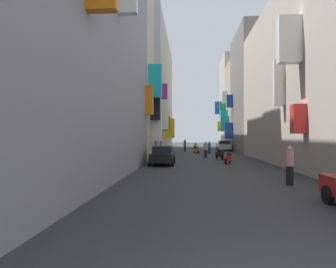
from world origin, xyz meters
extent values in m
plane|color=#2D2D30|center=(0.00, 30.00, 0.00)|extent=(140.00, 140.00, 0.00)
cube|color=orange|center=(-4.70, 20.67, 5.11)|extent=(0.60, 0.44, 2.39)
cube|color=#B2A899|center=(-8.00, 23.99, 10.32)|extent=(6.00, 5.02, 20.64)
cube|color=black|center=(-4.56, 23.83, 5.20)|extent=(0.88, 0.54, 3.05)
cube|color=black|center=(-4.69, 23.62, 6.26)|extent=(0.62, 0.45, 1.92)
cube|color=yellow|center=(-4.55, 23.85, 6.82)|extent=(0.90, 0.54, 3.17)
cube|color=#19B2BF|center=(-4.42, 22.34, 6.95)|extent=(1.16, 0.55, 2.85)
cube|color=white|center=(-4.55, 24.83, 3.27)|extent=(0.91, 0.65, 3.02)
cube|color=gray|center=(-8.00, 29.94, 10.17)|extent=(6.00, 6.88, 20.33)
cube|color=blue|center=(-4.48, 30.50, 6.18)|extent=(1.05, 0.36, 2.57)
cube|color=purple|center=(-4.40, 28.52, 6.90)|extent=(1.21, 0.64, 1.73)
cube|color=white|center=(-4.34, 27.88, 4.47)|extent=(1.33, 0.60, 3.12)
cube|color=#BCB29E|center=(-8.00, 46.69, 9.38)|extent=(6.00, 26.62, 18.76)
cube|color=yellow|center=(-4.31, 41.36, 3.37)|extent=(1.38, 0.61, 2.94)
cube|color=yellow|center=(-4.65, 45.76, 3.09)|extent=(0.70, 0.37, 2.19)
cube|color=purple|center=(-4.46, 45.31, 3.81)|extent=(1.08, 0.40, 2.26)
cube|color=orange|center=(-4.53, 38.31, 4.05)|extent=(0.94, 0.37, 1.84)
cube|color=green|center=(-4.67, 36.47, 4.27)|extent=(0.67, 0.63, 2.79)
cube|color=white|center=(4.34, 14.87, 7.88)|extent=(1.32, 0.65, 2.76)
cube|color=red|center=(4.63, 14.22, 3.18)|extent=(0.75, 0.63, 1.66)
cube|color=white|center=(4.64, 17.89, 5.90)|extent=(0.71, 0.38, 3.17)
cube|color=slate|center=(8.00, 38.22, 8.23)|extent=(6.00, 11.13, 16.46)
cube|color=blue|center=(4.40, 41.11, 3.01)|extent=(1.20, 0.38, 2.37)
cube|color=blue|center=(4.54, 41.43, 7.39)|extent=(0.93, 0.48, 1.89)
cube|color=#9E9384|center=(8.00, 47.24, 7.16)|extent=(6.00, 6.93, 14.32)
cube|color=#19B2BF|center=(4.34, 45.41, 4.24)|extent=(1.33, 0.51, 2.47)
cube|color=white|center=(4.56, 47.43, 8.72)|extent=(0.88, 0.46, 2.01)
cube|color=green|center=(4.48, 50.01, 7.13)|extent=(1.04, 0.59, 2.46)
cube|color=#19B2BF|center=(4.43, 47.42, 5.72)|extent=(1.14, 0.62, 1.63)
cube|color=#B2A899|center=(8.00, 55.35, 8.75)|extent=(6.00, 9.29, 17.49)
cube|color=blue|center=(4.49, 59.38, 8.12)|extent=(1.01, 0.48, 2.58)
cube|color=yellow|center=(4.40, 51.78, 4.04)|extent=(1.21, 0.44, 1.78)
cube|color=#B7B7BC|center=(3.79, 42.52, 0.64)|extent=(1.80, 4.25, 0.68)
cube|color=black|center=(3.79, 42.31, 1.25)|extent=(1.58, 2.38, 0.53)
cylinder|color=black|center=(2.89, 43.93, 0.30)|extent=(0.18, 0.60, 0.60)
cylinder|color=black|center=(4.69, 43.93, 0.30)|extent=(0.18, 0.60, 0.60)
cylinder|color=black|center=(2.89, 41.12, 0.30)|extent=(0.18, 0.60, 0.60)
cylinder|color=black|center=(4.69, 41.12, 0.30)|extent=(0.18, 0.60, 0.60)
cube|color=black|center=(-3.56, 19.92, 0.60)|extent=(1.66, 3.95, 0.60)
cube|color=black|center=(-3.56, 20.12, 1.16)|extent=(1.46, 2.21, 0.54)
cylinder|color=black|center=(-2.73, 18.62, 0.30)|extent=(0.18, 0.60, 0.60)
cylinder|color=black|center=(-4.39, 18.62, 0.30)|extent=(0.18, 0.60, 0.60)
cylinder|color=black|center=(-2.73, 21.22, 0.30)|extent=(0.18, 0.60, 0.60)
cylinder|color=black|center=(-4.39, 21.22, 0.30)|extent=(0.18, 0.60, 0.60)
cylinder|color=black|center=(2.95, 7.07, 0.30)|extent=(0.18, 0.60, 0.60)
cube|color=red|center=(1.56, 20.88, 0.46)|extent=(0.80, 1.19, 0.45)
cube|color=black|center=(1.63, 21.08, 0.77)|extent=(0.50, 0.64, 0.16)
cylinder|color=#4C4C51|center=(1.37, 20.37, 0.79)|extent=(0.15, 0.28, 0.68)
cylinder|color=black|center=(1.32, 20.24, 0.24)|extent=(0.26, 0.48, 0.48)
cylinder|color=black|center=(1.80, 21.53, 0.24)|extent=(0.26, 0.48, 0.48)
cube|color=black|center=(1.40, 25.52, 0.46)|extent=(0.74, 1.14, 0.45)
cube|color=black|center=(1.46, 25.33, 0.77)|extent=(0.47, 0.63, 0.16)
cylinder|color=#4C4C51|center=(1.24, 26.02, 0.79)|extent=(0.14, 0.28, 0.68)
cylinder|color=black|center=(1.20, 26.15, 0.24)|extent=(0.24, 0.49, 0.48)
cylinder|color=black|center=(1.60, 24.88, 0.24)|extent=(0.24, 0.49, 0.48)
cube|color=orange|center=(-0.58, 34.39, 0.46)|extent=(0.80, 1.29, 0.45)
cube|color=black|center=(-0.65, 34.61, 0.77)|extent=(0.48, 0.63, 0.16)
cylinder|color=#4C4C51|center=(-0.39, 33.82, 0.79)|extent=(0.14, 0.28, 0.68)
cylinder|color=black|center=(-0.34, 33.67, 0.24)|extent=(0.25, 0.49, 0.48)
cylinder|color=black|center=(-0.81, 35.11, 0.24)|extent=(0.25, 0.49, 0.48)
cube|color=#ADADB2|center=(-0.24, 51.82, 0.46)|extent=(0.58, 1.08, 0.45)
cube|color=black|center=(-0.27, 51.63, 0.77)|extent=(0.40, 0.60, 0.16)
cylinder|color=#4C4C51|center=(-0.17, 52.33, 0.79)|extent=(0.10, 0.28, 0.68)
cylinder|color=black|center=(-0.15, 52.46, 0.24)|extent=(0.17, 0.49, 0.48)
cylinder|color=black|center=(-0.34, 51.18, 0.24)|extent=(0.17, 0.49, 0.48)
cylinder|color=black|center=(2.99, 10.81, 0.43)|extent=(0.45, 0.45, 0.85)
cylinder|color=pink|center=(2.99, 10.81, 1.19)|extent=(0.53, 0.53, 0.67)
sphere|color=tan|center=(2.99, 10.81, 1.64)|extent=(0.23, 0.23, 0.23)
cylinder|color=#262626|center=(0.20, 27.72, 0.40)|extent=(0.36, 0.36, 0.80)
cylinder|color=#B2AD9E|center=(0.20, 27.72, 1.11)|extent=(0.42, 0.42, 0.63)
sphere|color=tan|center=(0.20, 27.72, 1.53)|extent=(0.22, 0.22, 0.22)
cylinder|color=#252525|center=(1.02, 34.14, 0.38)|extent=(0.45, 0.45, 0.75)
cylinder|color=#335199|center=(1.02, 34.14, 1.05)|extent=(0.54, 0.54, 0.60)
sphere|color=tan|center=(1.02, 34.14, 1.45)|extent=(0.20, 0.20, 0.20)
cylinder|color=#2D2D2D|center=(-2.06, 39.24, 0.43)|extent=(0.44, 0.44, 0.86)
cylinder|color=#4C724C|center=(-2.06, 39.24, 1.20)|extent=(0.52, 0.52, 0.68)
sphere|color=tan|center=(-2.06, 39.24, 1.65)|extent=(0.23, 0.23, 0.23)
cylinder|color=#2D2D2D|center=(-4.61, 24.62, 1.86)|extent=(0.12, 0.12, 3.72)
cube|color=black|center=(-4.61, 24.62, 4.10)|extent=(0.26, 0.26, 0.75)
sphere|color=red|center=(-4.61, 24.48, 4.35)|extent=(0.14, 0.14, 0.14)
sphere|color=orange|center=(-4.61, 24.48, 4.10)|extent=(0.14, 0.14, 0.14)
sphere|color=green|center=(-4.61, 24.48, 3.85)|extent=(0.14, 0.14, 0.14)
cylinder|color=#2D2D2D|center=(-4.62, 30.00, 1.83)|extent=(0.12, 0.12, 3.66)
cube|color=black|center=(-4.62, 30.00, 4.04)|extent=(0.26, 0.26, 0.75)
sphere|color=red|center=(-4.62, 29.86, 4.29)|extent=(0.14, 0.14, 0.14)
sphere|color=orange|center=(-4.62, 29.86, 4.04)|extent=(0.14, 0.14, 0.14)
sphere|color=green|center=(-4.62, 29.86, 3.79)|extent=(0.14, 0.14, 0.14)
camera|label=1|loc=(-1.59, -2.95, 2.22)|focal=31.70mm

